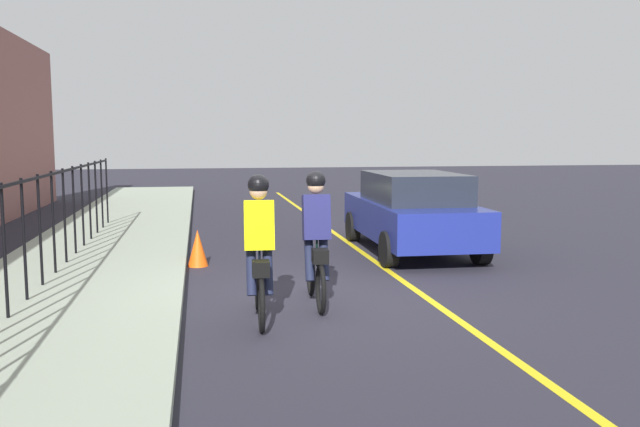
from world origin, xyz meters
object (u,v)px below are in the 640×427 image
at_px(cyclist_follow, 316,239).
at_px(traffic_cone_near, 198,248).
at_px(cyclist_lead, 259,249).
at_px(patrol_sedan, 412,211).

xyz_separation_m(cyclist_follow, traffic_cone_near, (3.09, 1.58, -0.59)).
relative_size(cyclist_lead, cyclist_follow, 1.00).
bearing_deg(cyclist_follow, patrol_sedan, -31.80).
height_order(cyclist_lead, traffic_cone_near, cyclist_lead).
bearing_deg(cyclist_lead, patrol_sedan, -34.89).
distance_m(cyclist_lead, patrol_sedan, 5.62).
relative_size(cyclist_lead, traffic_cone_near, 2.81).
height_order(cyclist_follow, patrol_sedan, cyclist_follow).
distance_m(patrol_sedan, traffic_cone_near, 4.25).
distance_m(cyclist_lead, traffic_cone_near, 3.88).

